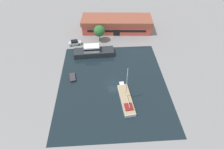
{
  "coord_description": "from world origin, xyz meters",
  "views": [
    {
      "loc": [
        -2.17,
        -33.3,
        36.18
      ],
      "look_at": [
        0.0,
        2.59,
        1.0
      ],
      "focal_mm": 28.0,
      "sensor_mm": 36.0,
      "label": 1
    }
  ],
  "objects_px": {
    "sailboat_moored": "(126,99)",
    "warehouse_building": "(117,24)",
    "parked_car": "(75,43)",
    "quay_tree_near_building": "(99,31)",
    "motor_cruiser": "(93,51)",
    "small_dinghy": "(73,77)"
  },
  "relations": [
    {
      "from": "warehouse_building",
      "to": "parked_car",
      "type": "distance_m",
      "value": 18.31
    },
    {
      "from": "parked_car",
      "to": "motor_cruiser",
      "type": "xyz_separation_m",
      "value": [
        6.75,
        -6.17,
        0.45
      ]
    },
    {
      "from": "parked_car",
      "to": "small_dinghy",
      "type": "height_order",
      "value": "parked_car"
    },
    {
      "from": "warehouse_building",
      "to": "quay_tree_near_building",
      "type": "distance_m",
      "value": 10.02
    },
    {
      "from": "warehouse_building",
      "to": "quay_tree_near_building",
      "type": "xyz_separation_m",
      "value": [
        -6.74,
        -7.28,
        1.38
      ]
    },
    {
      "from": "motor_cruiser",
      "to": "small_dinghy",
      "type": "bearing_deg",
      "value": 148.63
    },
    {
      "from": "warehouse_building",
      "to": "motor_cruiser",
      "type": "relative_size",
      "value": 2.06
    },
    {
      "from": "parked_car",
      "to": "motor_cruiser",
      "type": "relative_size",
      "value": 0.34
    },
    {
      "from": "motor_cruiser",
      "to": "quay_tree_near_building",
      "type": "bearing_deg",
      "value": -16.73
    },
    {
      "from": "warehouse_building",
      "to": "sailboat_moored",
      "type": "xyz_separation_m",
      "value": [
        -0.33,
        -35.25,
        -2.04
      ]
    },
    {
      "from": "warehouse_building",
      "to": "motor_cruiser",
      "type": "bearing_deg",
      "value": -115.82
    },
    {
      "from": "parked_car",
      "to": "sailboat_moored",
      "type": "relative_size",
      "value": 0.41
    },
    {
      "from": "warehouse_building",
      "to": "small_dinghy",
      "type": "distance_m",
      "value": 30.28
    },
    {
      "from": "motor_cruiser",
      "to": "small_dinghy",
      "type": "height_order",
      "value": "motor_cruiser"
    },
    {
      "from": "quay_tree_near_building",
      "to": "sailboat_moored",
      "type": "bearing_deg",
      "value": -77.1
    },
    {
      "from": "sailboat_moored",
      "to": "warehouse_building",
      "type": "bearing_deg",
      "value": 83.45
    },
    {
      "from": "quay_tree_near_building",
      "to": "motor_cruiser",
      "type": "relative_size",
      "value": 0.45
    },
    {
      "from": "quay_tree_near_building",
      "to": "parked_car",
      "type": "relative_size",
      "value": 1.32
    },
    {
      "from": "quay_tree_near_building",
      "to": "parked_car",
      "type": "xyz_separation_m",
      "value": [
        -8.87,
        -2.12,
        -3.13
      ]
    },
    {
      "from": "warehouse_building",
      "to": "quay_tree_near_building",
      "type": "height_order",
      "value": "quay_tree_near_building"
    },
    {
      "from": "sailboat_moored",
      "to": "parked_car",
      "type": "bearing_deg",
      "value": 114.57
    },
    {
      "from": "quay_tree_near_building",
      "to": "motor_cruiser",
      "type": "distance_m",
      "value": 8.97
    }
  ]
}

